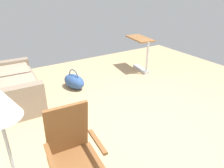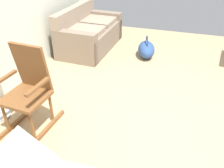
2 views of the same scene
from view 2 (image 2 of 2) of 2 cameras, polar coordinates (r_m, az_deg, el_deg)
ground_plane at (r=3.21m, az=12.18°, el=-8.18°), size 6.95×6.95×0.00m
couch at (r=5.05m, az=-5.47°, el=11.89°), size 1.63×0.91×0.85m
rocking_chair at (r=2.94m, az=-19.46°, el=-1.45°), size 0.79×0.53×1.05m
duffel_bag at (r=4.73m, az=8.29°, el=8.29°), size 0.62×0.45×0.43m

